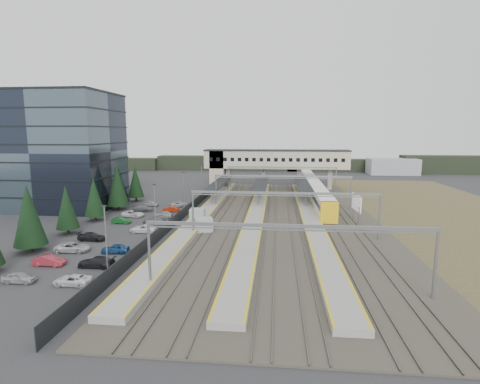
# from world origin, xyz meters

# --- Properties ---
(ground) EXTENTS (220.00, 220.00, 0.00)m
(ground) POSITION_xyz_m (0.00, 0.00, 0.00)
(ground) COLOR #2B2B2D
(ground) RESTS_ON ground
(office_building) EXTENTS (24.30, 18.30, 24.30)m
(office_building) POSITION_xyz_m (-36.00, 12.00, 12.19)
(office_building) COLOR #3C4C58
(office_building) RESTS_ON ground
(conifer_row) EXTENTS (4.42, 49.82, 9.50)m
(conifer_row) POSITION_xyz_m (-22.00, -3.86, 4.84)
(conifer_row) COLOR black
(conifer_row) RESTS_ON ground
(car_park) EXTENTS (10.64, 44.34, 1.29)m
(car_park) POSITION_xyz_m (-13.46, -7.15, 0.61)
(car_park) COLOR #9D9DA2
(car_park) RESTS_ON ground
(lampposts) EXTENTS (0.50, 53.25, 8.07)m
(lampposts) POSITION_xyz_m (-8.00, 1.25, 4.34)
(lampposts) COLOR slate
(lampposts) RESTS_ON ground
(fence) EXTENTS (0.08, 90.00, 2.00)m
(fence) POSITION_xyz_m (-6.50, 5.00, 1.00)
(fence) COLOR #26282B
(fence) RESTS_ON ground
(relay_cabin_near) EXTENTS (3.36, 2.88, 2.37)m
(relay_cabin_near) POSITION_xyz_m (-0.79, -5.88, 1.18)
(relay_cabin_near) COLOR #999B9E
(relay_cabin_near) RESTS_ON ground
(relay_cabin_far) EXTENTS (2.74, 2.33, 2.42)m
(relay_cabin_far) POSITION_xyz_m (-3.29, 1.13, 1.21)
(relay_cabin_far) COLOR #999B9E
(relay_cabin_far) RESTS_ON ground
(rail_corridor) EXTENTS (34.00, 90.00, 0.92)m
(rail_corridor) POSITION_xyz_m (9.34, 5.00, 0.29)
(rail_corridor) COLOR #3A342D
(rail_corridor) RESTS_ON ground
(canopies) EXTENTS (23.10, 30.00, 3.28)m
(canopies) POSITION_xyz_m (7.00, 27.00, 3.92)
(canopies) COLOR black
(canopies) RESTS_ON ground
(footbridge) EXTENTS (40.40, 6.40, 11.20)m
(footbridge) POSITION_xyz_m (7.70, 42.00, 7.93)
(footbridge) COLOR #C1B39A
(footbridge) RESTS_ON ground
(gantries) EXTENTS (28.40, 62.28, 7.17)m
(gantries) POSITION_xyz_m (12.00, 3.00, 6.00)
(gantries) COLOR slate
(gantries) RESTS_ON ground
(train) EXTENTS (3.05, 63.69, 3.84)m
(train) POSITION_xyz_m (20.00, 32.30, 2.18)
(train) COLOR white
(train) RESTS_ON ground
(billboard) EXTENTS (0.48, 5.87, 4.97)m
(billboard) POSITION_xyz_m (25.23, 4.34, 3.33)
(billboard) COLOR slate
(billboard) RESTS_ON ground
(scrub_east) EXTENTS (34.00, 120.00, 0.06)m
(scrub_east) POSITION_xyz_m (45.00, 5.00, 0.03)
(scrub_east) COLOR #473D26
(scrub_east) RESTS_ON ground
(treeline_far) EXTENTS (170.00, 19.00, 7.00)m
(treeline_far) POSITION_xyz_m (23.81, 92.28, 2.95)
(treeline_far) COLOR black
(treeline_far) RESTS_ON ground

